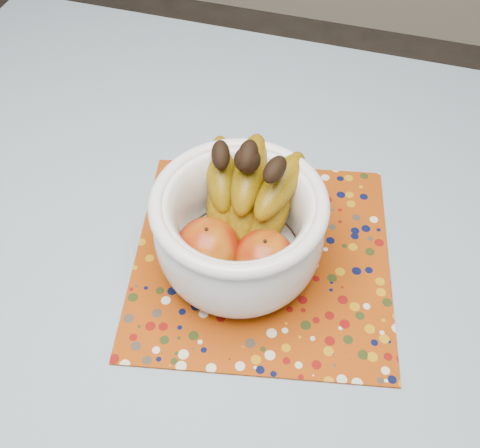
# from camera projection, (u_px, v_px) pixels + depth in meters

# --- Properties ---
(table) EXTENTS (1.20, 1.20, 0.75)m
(table) POSITION_uv_depth(u_px,v_px,m) (189.00, 322.00, 0.87)
(table) COLOR brown
(table) RESTS_ON ground
(tablecloth) EXTENTS (1.32, 1.32, 0.01)m
(tablecloth) POSITION_uv_depth(u_px,v_px,m) (185.00, 295.00, 0.80)
(tablecloth) COLOR #6289A4
(tablecloth) RESTS_ON table
(placemat) EXTENTS (0.44, 0.44, 0.00)m
(placemat) POSITION_uv_depth(u_px,v_px,m) (262.00, 257.00, 0.84)
(placemat) COLOR #8D3407
(placemat) RESTS_ON tablecloth
(fruit_bowl) EXTENTS (0.24, 0.25, 0.19)m
(fruit_bowl) POSITION_uv_depth(u_px,v_px,m) (241.00, 219.00, 0.77)
(fruit_bowl) COLOR white
(fruit_bowl) RESTS_ON placemat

